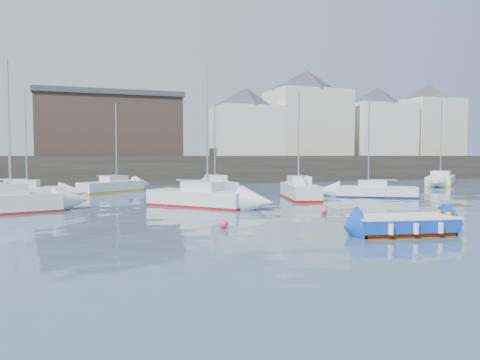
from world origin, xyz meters
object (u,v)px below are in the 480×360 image
object	(u,v)px
blue_dinghy	(403,224)
buoy_far	(192,197)
sailboat_c	(300,190)
sailboat_e	(19,193)
buoy_near	(223,228)
sailboat_g	(441,180)
sailboat_b	(199,197)
sailboat_f	(217,186)
buoy_mid	(324,214)
sailboat_d	(376,191)
sailboat_h	(112,186)

from	to	relation	value
blue_dinghy	buoy_far	world-z (taller)	blue_dinghy
sailboat_c	sailboat_e	xyz separation A→B (m)	(-18.60, 5.56, -0.09)
blue_dinghy	buoy_near	world-z (taller)	blue_dinghy
sailboat_g	buoy_far	world-z (taller)	sailboat_g
sailboat_c	buoy_far	size ratio (longest dim) A/B	18.38
sailboat_e	buoy_far	xyz separation A→B (m)	(11.67, -2.10, -0.49)
sailboat_b	blue_dinghy	bearing A→B (deg)	-68.21
sailboat_b	sailboat_f	xyz separation A→B (m)	(4.08, 10.23, -0.03)
sailboat_e	blue_dinghy	bearing A→B (deg)	-52.57
buoy_mid	sailboat_d	bearing A→B (deg)	41.54
blue_dinghy	sailboat_c	xyz separation A→B (m)	(2.99, 14.84, 0.16)
blue_dinghy	sailboat_d	bearing A→B (deg)	58.22
sailboat_e	sailboat_g	bearing A→B (deg)	5.30
blue_dinghy	sailboat_b	size ratio (longest dim) A/B	0.50
sailboat_g	buoy_mid	world-z (taller)	sailboat_g
sailboat_b	buoy_mid	bearing A→B (deg)	-46.26
buoy_mid	buoy_far	world-z (taller)	buoy_far
buoy_far	sailboat_c	bearing A→B (deg)	-26.54
blue_dinghy	sailboat_c	bearing A→B (deg)	78.62
sailboat_c	buoy_near	distance (m)	14.22
sailboat_f	buoy_near	bearing A→B (deg)	-105.44
sailboat_b	sailboat_h	world-z (taller)	sailboat_b
sailboat_g	sailboat_h	distance (m)	32.81
buoy_near	buoy_mid	bearing A→B (deg)	24.67
sailboat_b	sailboat_e	distance (m)	13.41
sailboat_b	buoy_mid	distance (m)	7.68
sailboat_g	sailboat_d	bearing A→B (deg)	-146.59
blue_dinghy	sailboat_f	distance (m)	22.55
buoy_near	sailboat_h	bearing A→B (deg)	97.95
sailboat_g	buoy_far	xyz separation A→B (m)	(-27.61, -5.74, -0.53)
sailboat_h	buoy_mid	world-z (taller)	sailboat_h
sailboat_d	sailboat_e	size ratio (longest dim) A/B	0.97
blue_dinghy	buoy_far	distance (m)	18.73
buoy_far	buoy_near	bearing A→B (deg)	-98.10
sailboat_b	buoy_near	world-z (taller)	sailboat_b
sailboat_g	buoy_near	distance (m)	35.90
sailboat_e	buoy_far	bearing A→B (deg)	-10.19
sailboat_g	sailboat_h	xyz separation A→B (m)	(-32.76, 1.90, -0.04)
buoy_mid	sailboat_g	bearing A→B (deg)	36.57
blue_dinghy	sailboat_d	world-z (taller)	sailboat_d
sailboat_g	buoy_far	distance (m)	28.21
sailboat_c	buoy_mid	bearing A→B (deg)	-107.90
sailboat_d	sailboat_e	distance (m)	25.21
sailboat_b	sailboat_f	size ratio (longest dim) A/B	1.13
buoy_near	buoy_far	bearing A→B (deg)	81.90
sailboat_e	sailboat_h	distance (m)	8.56
sailboat_c	sailboat_d	world-z (taller)	sailboat_c
sailboat_d	buoy_mid	world-z (taller)	sailboat_d
blue_dinghy	sailboat_d	xyz separation A→B (m)	(8.83, 14.26, 0.03)
sailboat_d	sailboat_h	bearing A→B (deg)	146.91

